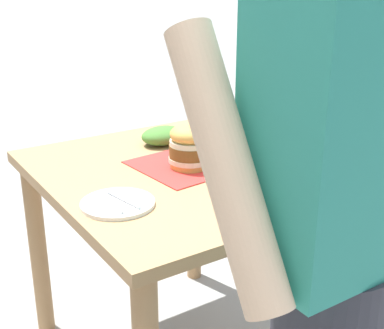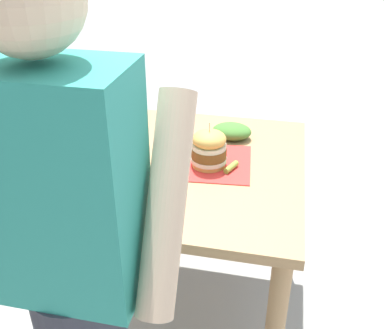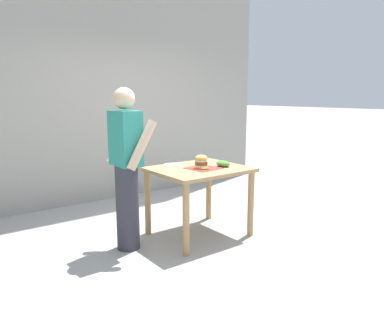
{
  "view_description": "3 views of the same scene",
  "coord_description": "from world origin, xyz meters",
  "px_view_note": "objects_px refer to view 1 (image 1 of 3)",
  "views": [
    {
      "loc": [
        0.9,
        1.48,
        1.46
      ],
      "look_at": [
        0.0,
        0.1,
        0.85
      ],
      "focal_mm": 50.0,
      "sensor_mm": 36.0,
      "label": 1
    },
    {
      "loc": [
        -0.33,
        1.6,
        1.71
      ],
      "look_at": [
        0.0,
        0.1,
        0.85
      ],
      "focal_mm": 42.0,
      "sensor_mm": 36.0,
      "label": 2
    },
    {
      "loc": [
        -3.28,
        2.58,
        1.62
      ],
      "look_at": [
        0.0,
        0.1,
        0.85
      ],
      "focal_mm": 35.0,
      "sensor_mm": 36.0,
      "label": 3
    }
  ],
  "objects_px": {
    "patio_table": "(177,205)",
    "side_salad": "(163,135)",
    "sandwich": "(190,146)",
    "side_plate_with_forks": "(118,203)",
    "diner_across_table": "(331,265)",
    "pickle_spear": "(215,160)"
  },
  "relations": [
    {
      "from": "pickle_spear",
      "to": "diner_across_table",
      "type": "xyz_separation_m",
      "value": [
        0.29,
        0.81,
        0.07
      ]
    },
    {
      "from": "side_plate_with_forks",
      "to": "side_salad",
      "type": "bearing_deg",
      "value": -133.46
    },
    {
      "from": "pickle_spear",
      "to": "side_salad",
      "type": "bearing_deg",
      "value": -82.44
    },
    {
      "from": "diner_across_table",
      "to": "patio_table",
      "type": "bearing_deg",
      "value": -99.55
    },
    {
      "from": "side_plate_with_forks",
      "to": "diner_across_table",
      "type": "xyz_separation_m",
      "value": [
        -0.16,
        0.68,
        0.08
      ]
    },
    {
      "from": "sandwich",
      "to": "side_plate_with_forks",
      "type": "bearing_deg",
      "value": 23.04
    },
    {
      "from": "patio_table",
      "to": "pickle_spear",
      "type": "bearing_deg",
      "value": 169.1
    },
    {
      "from": "sandwich",
      "to": "side_plate_with_forks",
      "type": "distance_m",
      "value": 0.39
    },
    {
      "from": "patio_table",
      "to": "diner_across_table",
      "type": "relative_size",
      "value": 0.62
    },
    {
      "from": "patio_table",
      "to": "side_plate_with_forks",
      "type": "xyz_separation_m",
      "value": [
        0.3,
        0.16,
        0.14
      ]
    },
    {
      "from": "side_plate_with_forks",
      "to": "diner_across_table",
      "type": "height_order",
      "value": "diner_across_table"
    },
    {
      "from": "side_plate_with_forks",
      "to": "diner_across_table",
      "type": "distance_m",
      "value": 0.7
    },
    {
      "from": "pickle_spear",
      "to": "side_salad",
      "type": "relative_size",
      "value": 0.46
    },
    {
      "from": "side_salad",
      "to": "sandwich",
      "type": "bearing_deg",
      "value": 78.67
    },
    {
      "from": "patio_table",
      "to": "side_salad",
      "type": "relative_size",
      "value": 5.79
    },
    {
      "from": "patio_table",
      "to": "side_plate_with_forks",
      "type": "distance_m",
      "value": 0.37
    },
    {
      "from": "sandwich",
      "to": "side_salad",
      "type": "relative_size",
      "value": 1.06
    },
    {
      "from": "pickle_spear",
      "to": "side_salad",
      "type": "distance_m",
      "value": 0.3
    },
    {
      "from": "patio_table",
      "to": "sandwich",
      "type": "relative_size",
      "value": 5.47
    },
    {
      "from": "sandwich",
      "to": "diner_across_table",
      "type": "bearing_deg",
      "value": 76.99
    },
    {
      "from": "patio_table",
      "to": "diner_across_table",
      "type": "height_order",
      "value": "diner_across_table"
    },
    {
      "from": "side_plate_with_forks",
      "to": "diner_across_table",
      "type": "bearing_deg",
      "value": 103.13
    }
  ]
}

